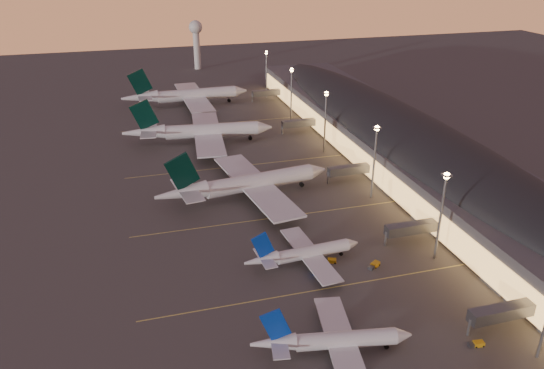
{
  "coord_description": "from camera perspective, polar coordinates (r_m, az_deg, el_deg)",
  "views": [
    {
      "loc": [
        -41.74,
        -107.83,
        79.66
      ],
      "look_at": [
        2.0,
        45.0,
        7.0
      ],
      "focal_mm": 35.0,
      "sensor_mm": 36.0,
      "label": 1
    }
  ],
  "objects": [
    {
      "name": "radar_tower",
      "position": [
        375.92,
        -8.17,
        15.49
      ],
      "size": [
        9.0,
        9.0,
        32.5
      ],
      "color": "silver",
      "rests_on": "ground"
    },
    {
      "name": "baggage_tug_b",
      "position": [
        127.86,
        21.15,
        -15.7
      ],
      "size": [
        3.6,
        1.83,
        1.03
      ],
      "rotation": [
        0.0,
        0.0,
        -0.13
      ],
      "color": "#C58C10",
      "rests_on": "ground"
    },
    {
      "name": "ground",
      "position": [
        140.42,
        4.34,
        -10.08
      ],
      "size": [
        700.0,
        700.0,
        0.0
      ],
      "primitive_type": "plane",
      "color": "#403D3B"
    },
    {
      "name": "airliner_wide_far",
      "position": [
        289.85,
        -9.2,
        9.43
      ],
      "size": [
        66.95,
        60.84,
        21.46
      ],
      "rotation": [
        0.0,
        0.0,
        0.03
      ],
      "color": "silver",
      "rests_on": "ground"
    },
    {
      "name": "baggage_tug_a",
      "position": [
        123.77,
        12.21,
        -15.85
      ],
      "size": [
        4.22,
        2.75,
        1.18
      ],
      "rotation": [
        0.0,
        0.0,
        -0.33
      ],
      "color": "#C58C10",
      "rests_on": "ground"
    },
    {
      "name": "airliner_narrow_north",
      "position": [
        144.79,
        3.38,
        -7.42
      ],
      "size": [
        33.41,
        29.9,
        11.93
      ],
      "rotation": [
        0.0,
        0.0,
        0.07
      ],
      "color": "silver",
      "rests_on": "ground"
    },
    {
      "name": "baggage_tug_c",
      "position": [
        147.19,
        6.29,
        -8.15
      ],
      "size": [
        3.84,
        2.66,
        1.07
      ],
      "rotation": [
        0.0,
        0.0,
        -0.38
      ],
      "color": "#C58C10",
      "rests_on": "ground"
    },
    {
      "name": "baggage_tug_d",
      "position": [
        146.96,
        10.94,
        -8.52
      ],
      "size": [
        4.13,
        3.41,
        1.17
      ],
      "rotation": [
        0.0,
        0.0,
        0.57
      ],
      "color": "#C58C10",
      "rests_on": "ground"
    },
    {
      "name": "airliner_wide_mid",
      "position": [
        232.67,
        -7.86,
        5.69
      ],
      "size": [
        64.48,
        59.08,
        20.62
      ],
      "rotation": [
        0.0,
        0.0,
        -0.11
      ],
      "color": "silver",
      "rests_on": "ground"
    },
    {
      "name": "light_masts",
      "position": [
        199.43,
        7.88,
        6.18
      ],
      "size": [
        2.2,
        217.2,
        25.9
      ],
      "color": "gray",
      "rests_on": "ground"
    },
    {
      "name": "airliner_narrow_south",
      "position": [
        117.2,
        6.5,
        -16.35
      ],
      "size": [
        34.69,
        31.35,
        12.41
      ],
      "rotation": [
        0.0,
        0.0,
        -0.17
      ],
      "color": "silver",
      "rests_on": "ground"
    },
    {
      "name": "airliner_wide_near",
      "position": [
        180.1,
        -2.85,
        0.08
      ],
      "size": [
        61.88,
        56.9,
        19.81
      ],
      "rotation": [
        0.0,
        0.0,
        0.14
      ],
      "color": "silver",
      "rests_on": "ground"
    },
    {
      "name": "terminal_building",
      "position": [
        219.69,
        13.2,
        5.08
      ],
      "size": [
        56.35,
        255.0,
        17.46
      ],
      "color": "#47474C",
      "rests_on": "ground"
    },
    {
      "name": "lane_markings",
      "position": [
        173.04,
        -0.18,
        -2.84
      ],
      "size": [
        90.0,
        180.36,
        0.0
      ],
      "color": "#D8C659",
      "rests_on": "ground"
    }
  ]
}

